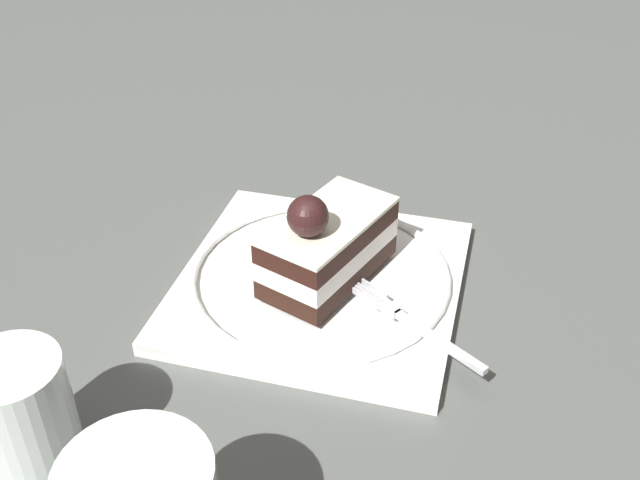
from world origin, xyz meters
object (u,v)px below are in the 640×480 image
(cake_slice, at_px, (326,244))
(drink_glass_far, at_px, (24,424))
(fork, at_px, (411,323))
(dessert_plate, at_px, (320,280))

(cake_slice, relative_size, drink_glass_far, 1.47)
(cake_slice, relative_size, fork, 1.24)
(dessert_plate, relative_size, cake_slice, 1.88)
(fork, bearing_deg, drink_glass_far, 124.23)
(cake_slice, distance_m, fork, 0.09)
(fork, xyz_separation_m, drink_glass_far, (-0.15, 0.22, 0.02))
(dessert_plate, xyz_separation_m, cake_slice, (-0.00, -0.01, 0.04))
(cake_slice, height_order, drink_glass_far, cake_slice)
(cake_slice, xyz_separation_m, drink_glass_far, (-0.20, 0.15, -0.01))
(dessert_plate, bearing_deg, cake_slice, -128.72)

